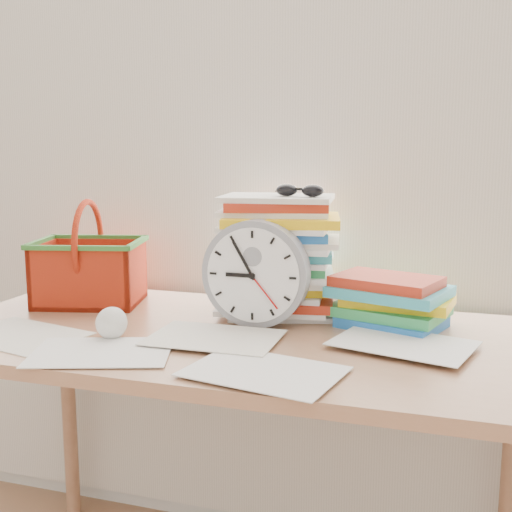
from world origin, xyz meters
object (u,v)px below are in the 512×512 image
(paper_stack, at_px, (279,255))
(clock, at_px, (256,273))
(desk, at_px, (230,363))
(book_stack, at_px, (395,301))
(basket, at_px, (89,253))

(paper_stack, height_order, clock, paper_stack)
(desk, xyz_separation_m, paper_stack, (0.06, 0.20, 0.23))
(book_stack, bearing_deg, paper_stack, 172.98)
(paper_stack, xyz_separation_m, basket, (-0.52, -0.05, -0.01))
(desk, relative_size, book_stack, 4.95)
(desk, xyz_separation_m, clock, (0.04, 0.07, 0.20))
(desk, xyz_separation_m, book_stack, (0.36, 0.16, 0.14))
(paper_stack, bearing_deg, book_stack, -7.02)
(book_stack, distance_m, basket, 0.82)
(clock, xyz_separation_m, basket, (-0.50, 0.08, 0.01))
(book_stack, xyz_separation_m, basket, (-0.82, -0.01, 0.08))
(paper_stack, relative_size, book_stack, 1.08)
(desk, relative_size, paper_stack, 4.57)
(desk, distance_m, book_stack, 0.42)
(paper_stack, height_order, book_stack, paper_stack)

